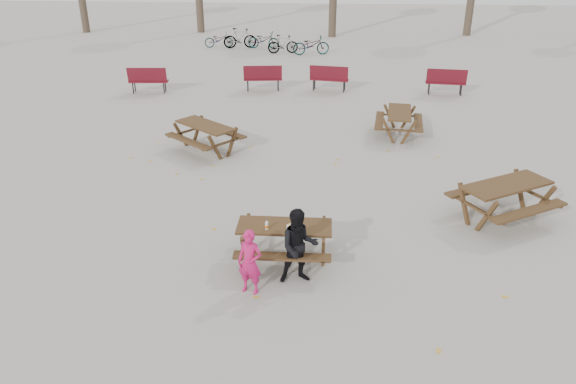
# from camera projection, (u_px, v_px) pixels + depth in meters

# --- Properties ---
(ground) EXTENTS (80.00, 80.00, 0.00)m
(ground) POSITION_uv_depth(u_px,v_px,m) (285.00, 260.00, 10.99)
(ground) COLOR gray
(ground) RESTS_ON ground
(main_picnic_table) EXTENTS (1.80, 1.45, 0.78)m
(main_picnic_table) POSITION_uv_depth(u_px,v_px,m) (284.00, 234.00, 10.74)
(main_picnic_table) COLOR #3A2415
(main_picnic_table) RESTS_ON ground
(food_tray) EXTENTS (0.18, 0.11, 0.03)m
(food_tray) POSITION_uv_depth(u_px,v_px,m) (291.00, 227.00, 10.57)
(food_tray) COLOR silver
(food_tray) RESTS_ON main_picnic_table
(bread_roll) EXTENTS (0.14, 0.06, 0.05)m
(bread_roll) POSITION_uv_depth(u_px,v_px,m) (291.00, 225.00, 10.56)
(bread_roll) COLOR tan
(bread_roll) RESTS_ON food_tray
(soda_bottle) EXTENTS (0.07, 0.07, 0.17)m
(soda_bottle) POSITION_uv_depth(u_px,v_px,m) (267.00, 226.00, 10.49)
(soda_bottle) COLOR silver
(soda_bottle) RESTS_ON main_picnic_table
(child) EXTENTS (0.51, 0.40, 1.22)m
(child) POSITION_uv_depth(u_px,v_px,m) (250.00, 262.00, 9.79)
(child) COLOR #C3185C
(child) RESTS_ON ground
(adult) EXTENTS (0.80, 0.68, 1.45)m
(adult) POSITION_uv_depth(u_px,v_px,m) (299.00, 247.00, 10.05)
(adult) COLOR black
(adult) RESTS_ON ground
(picnic_table_east) EXTENTS (2.57, 2.43, 0.87)m
(picnic_table_east) POSITION_uv_depth(u_px,v_px,m) (504.00, 202.00, 12.33)
(picnic_table_east) COLOR #3A2415
(picnic_table_east) RESTS_ON ground
(picnic_table_north) EXTENTS (2.40, 2.36, 0.81)m
(picnic_table_north) POSITION_uv_depth(u_px,v_px,m) (206.00, 138.00, 16.12)
(picnic_table_north) COLOR #3A2415
(picnic_table_north) RESTS_ON ground
(picnic_table_far) EXTENTS (1.63, 1.94, 0.77)m
(picnic_table_far) POSITION_uv_depth(u_px,v_px,m) (399.00, 123.00, 17.35)
(picnic_table_far) COLOR #3A2415
(picnic_table_far) RESTS_ON ground
(park_bench_row) EXTENTS (13.06, 1.41, 1.03)m
(park_bench_row) POSITION_uv_depth(u_px,v_px,m) (296.00, 79.00, 21.84)
(park_bench_row) COLOR maroon
(park_bench_row) RESTS_ON ground
(bicycle_row) EXTENTS (6.73, 2.46, 1.05)m
(bicycle_row) POSITION_uv_depth(u_px,v_px,m) (267.00, 41.00, 29.15)
(bicycle_row) COLOR black
(bicycle_row) RESTS_ON ground
(fallen_leaves) EXTENTS (11.00, 11.00, 0.01)m
(fallen_leaves) POSITION_uv_depth(u_px,v_px,m) (313.00, 203.00, 13.21)
(fallen_leaves) COLOR gold
(fallen_leaves) RESTS_ON ground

